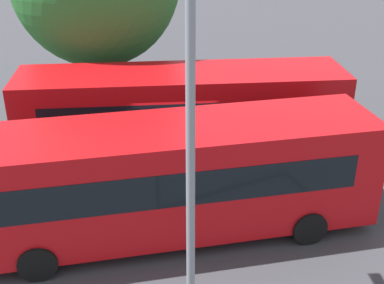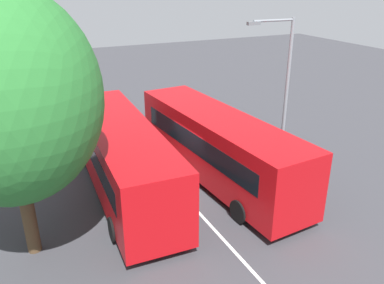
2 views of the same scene
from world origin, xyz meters
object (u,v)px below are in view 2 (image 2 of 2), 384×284
at_px(pedestrian, 159,105).
at_px(depot_tree, 6,97).
at_px(bus_far_left, 217,145).
at_px(bus_center_left, 121,155).
at_px(street_lamp, 283,84).

xyz_separation_m(pedestrian, depot_tree, (-10.33, 8.32, 4.29)).
bearing_deg(bus_far_left, pedestrian, -7.30).
distance_m(bus_far_left, depot_tree, 8.98).
distance_m(bus_far_left, bus_center_left, 4.18).
relative_size(bus_center_left, street_lamp, 1.51).
xyz_separation_m(bus_far_left, depot_tree, (-1.95, 7.96, 3.67)).
bearing_deg(bus_far_left, bus_center_left, 75.19).
height_order(pedestrian, depot_tree, depot_tree).
distance_m(bus_center_left, depot_tree, 5.95).
xyz_separation_m(bus_center_left, street_lamp, (-0.69, -7.45, 2.34)).
height_order(bus_center_left, depot_tree, depot_tree).
bearing_deg(depot_tree, pedestrian, -38.86).
relative_size(bus_center_left, pedestrian, 5.94).
height_order(bus_center_left, street_lamp, street_lamp).
relative_size(bus_far_left, pedestrian, 5.99).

